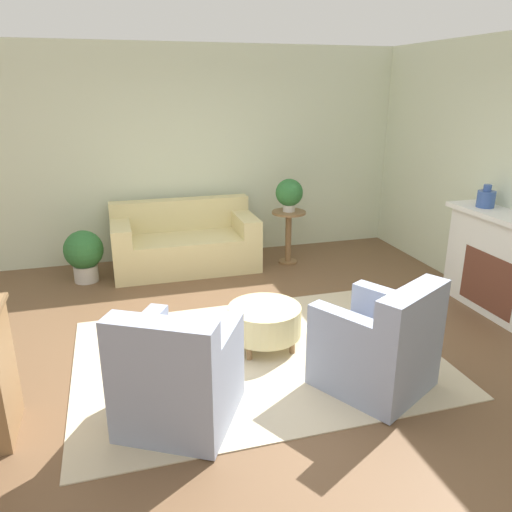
{
  "coord_description": "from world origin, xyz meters",
  "views": [
    {
      "loc": [
        -1.09,
        -3.73,
        2.27
      ],
      "look_at": [
        0.15,
        0.55,
        0.75
      ],
      "focal_mm": 35.0,
      "sensor_mm": 36.0,
      "label": 1
    }
  ],
  "objects_px": {
    "vase_mantel_near": "(486,198)",
    "couch": "(185,244)",
    "side_table": "(288,229)",
    "potted_plant_floor": "(84,253)",
    "armchair_right": "(380,347)",
    "armchair_left": "(177,378)",
    "ottoman_table": "(265,320)",
    "potted_plant_on_side_table": "(289,193)"
  },
  "relations": [
    {
      "from": "ottoman_table",
      "to": "potted_plant_floor",
      "type": "distance_m",
      "value": 2.7
    },
    {
      "from": "armchair_right",
      "to": "side_table",
      "type": "bearing_deg",
      "value": 83.94
    },
    {
      "from": "armchair_left",
      "to": "potted_plant_floor",
      "type": "distance_m",
      "value": 3.12
    },
    {
      "from": "armchair_left",
      "to": "side_table",
      "type": "bearing_deg",
      "value": 57.75
    },
    {
      "from": "ottoman_table",
      "to": "potted_plant_on_side_table",
      "type": "xyz_separation_m",
      "value": [
        0.98,
        2.11,
        0.69
      ]
    },
    {
      "from": "vase_mantel_near",
      "to": "potted_plant_floor",
      "type": "height_order",
      "value": "vase_mantel_near"
    },
    {
      "from": "couch",
      "to": "side_table",
      "type": "relative_size",
      "value": 2.56
    },
    {
      "from": "couch",
      "to": "vase_mantel_near",
      "type": "bearing_deg",
      "value": -33.55
    },
    {
      "from": "potted_plant_on_side_table",
      "to": "side_table",
      "type": "bearing_deg",
      "value": 0.0
    },
    {
      "from": "armchair_left",
      "to": "potted_plant_on_side_table",
      "type": "distance_m",
      "value": 3.58
    },
    {
      "from": "side_table",
      "to": "armchair_right",
      "type": "bearing_deg",
      "value": -96.06
    },
    {
      "from": "side_table",
      "to": "potted_plant_on_side_table",
      "type": "relative_size",
      "value": 1.68
    },
    {
      "from": "armchair_left",
      "to": "potted_plant_floor",
      "type": "relative_size",
      "value": 1.62
    },
    {
      "from": "side_table",
      "to": "ottoman_table",
      "type": "bearing_deg",
      "value": -114.95
    },
    {
      "from": "ottoman_table",
      "to": "side_table",
      "type": "distance_m",
      "value": 2.34
    },
    {
      "from": "ottoman_table",
      "to": "potted_plant_floor",
      "type": "height_order",
      "value": "potted_plant_floor"
    },
    {
      "from": "vase_mantel_near",
      "to": "couch",
      "type": "bearing_deg",
      "value": 146.45
    },
    {
      "from": "side_table",
      "to": "potted_plant_on_side_table",
      "type": "distance_m",
      "value": 0.48
    },
    {
      "from": "couch",
      "to": "vase_mantel_near",
      "type": "relative_size",
      "value": 7.58
    },
    {
      "from": "armchair_left",
      "to": "vase_mantel_near",
      "type": "relative_size",
      "value": 4.27
    },
    {
      "from": "ottoman_table",
      "to": "side_table",
      "type": "xyz_separation_m",
      "value": [
        0.98,
        2.11,
        0.21
      ]
    },
    {
      "from": "side_table",
      "to": "couch",
      "type": "bearing_deg",
      "value": 171.58
    },
    {
      "from": "side_table",
      "to": "potted_plant_floor",
      "type": "distance_m",
      "value": 2.6
    },
    {
      "from": "side_table",
      "to": "potted_plant_floor",
      "type": "height_order",
      "value": "side_table"
    },
    {
      "from": "couch",
      "to": "armchair_right",
      "type": "height_order",
      "value": "armchair_right"
    },
    {
      "from": "potted_plant_on_side_table",
      "to": "armchair_right",
      "type": "bearing_deg",
      "value": -96.06
    },
    {
      "from": "armchair_left",
      "to": "side_table",
      "type": "relative_size",
      "value": 1.44
    },
    {
      "from": "ottoman_table",
      "to": "vase_mantel_near",
      "type": "bearing_deg",
      "value": 8.32
    },
    {
      "from": "armchair_left",
      "to": "ottoman_table",
      "type": "bearing_deg",
      "value": 44.14
    },
    {
      "from": "armchair_left",
      "to": "vase_mantel_near",
      "type": "height_order",
      "value": "vase_mantel_near"
    },
    {
      "from": "armchair_right",
      "to": "vase_mantel_near",
      "type": "distance_m",
      "value": 2.39
    },
    {
      "from": "couch",
      "to": "armchair_right",
      "type": "bearing_deg",
      "value": -71.91
    },
    {
      "from": "armchair_right",
      "to": "armchair_left",
      "type": "bearing_deg",
      "value": 180.0
    },
    {
      "from": "potted_plant_floor",
      "to": "potted_plant_on_side_table",
      "type": "bearing_deg",
      "value": -1.2
    },
    {
      "from": "ottoman_table",
      "to": "vase_mantel_near",
      "type": "distance_m",
      "value": 2.72
    },
    {
      "from": "side_table",
      "to": "vase_mantel_near",
      "type": "bearing_deg",
      "value": -47.98
    },
    {
      "from": "armchair_right",
      "to": "potted_plant_floor",
      "type": "relative_size",
      "value": 1.62
    },
    {
      "from": "armchair_left",
      "to": "potted_plant_floor",
      "type": "xyz_separation_m",
      "value": [
        -0.72,
        3.04,
        0.0
      ]
    },
    {
      "from": "armchair_right",
      "to": "potted_plant_floor",
      "type": "bearing_deg",
      "value": 126.92
    },
    {
      "from": "potted_plant_floor",
      "to": "armchair_left",
      "type": "bearing_deg",
      "value": -76.72
    },
    {
      "from": "armchair_left",
      "to": "vase_mantel_near",
      "type": "xyz_separation_m",
      "value": [
        3.45,
        1.25,
        0.8
      ]
    },
    {
      "from": "vase_mantel_near",
      "to": "side_table",
      "type": "bearing_deg",
      "value": 132.02
    }
  ]
}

